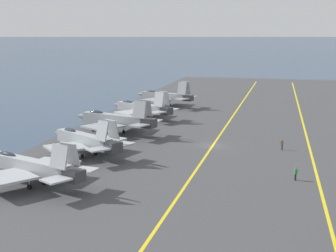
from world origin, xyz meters
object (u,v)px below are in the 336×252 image
parked_jet_third (115,120)px  parked_jet_fourth (142,108)px  parked_jet_nearest (31,166)px  parked_jet_second (85,140)px  parked_jet_fifth (165,96)px  crew_green_vest (296,173)px  crew_brown_vest (282,144)px

parked_jet_third → parked_jet_fourth: (16.21, -0.11, -0.36)m
parked_jet_nearest → parked_jet_second: parked_jet_second is taller
parked_jet_fourth → parked_jet_fifth: size_ratio=1.00×
crew_green_vest → parked_jet_third: bearing=55.6°
parked_jet_fifth → parked_jet_fourth: bearing=177.3°
parked_jet_nearest → crew_brown_vest: parked_jet_nearest is taller
parked_jet_second → parked_jet_fifth: 48.82m
parked_jet_nearest → crew_brown_vest: bearing=-48.2°
parked_jet_third → crew_brown_vest: parked_jet_third is taller
parked_jet_second → crew_green_vest: 30.57m
parked_jet_third → crew_brown_vest: (-5.18, -28.91, -1.67)m
parked_jet_third → parked_jet_fourth: size_ratio=1.08×
parked_jet_third → parked_jet_fourth: bearing=-0.4°
parked_jet_second → parked_jet_third: (15.64, 0.83, 0.26)m
parked_jet_fourth → crew_green_vest: 48.40m
parked_jet_fifth → crew_green_vest: parked_jet_fifth is taller
parked_jet_third → crew_green_vest: 37.45m
parked_jet_nearest → parked_jet_fourth: 47.01m
parked_jet_second → parked_jet_fourth: size_ratio=0.98×
parked_jet_third → parked_jet_fifth: (33.17, -0.90, -0.09)m
parked_jet_fourth → parked_jet_fifth: parked_jet_fifth is taller
crew_brown_vest → parked_jet_second: bearing=110.4°
parked_jet_nearest → parked_jet_third: bearing=0.4°
parked_jet_fifth → parked_jet_third: bearing=178.4°
crew_green_vest → crew_brown_vest: crew_brown_vest is taller
parked_jet_second → parked_jet_third: size_ratio=0.90×
parked_jet_second → parked_jet_third: bearing=3.1°
parked_jet_nearest → crew_brown_vest: (25.62, -28.68, -1.46)m
parked_jet_third → crew_green_vest: (-21.14, -30.87, -1.68)m
parked_jet_fourth → crew_brown_vest: size_ratio=9.02×
parked_jet_second → parked_jet_fourth: 31.86m
parked_jet_fourth → parked_jet_second: bearing=-178.7°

